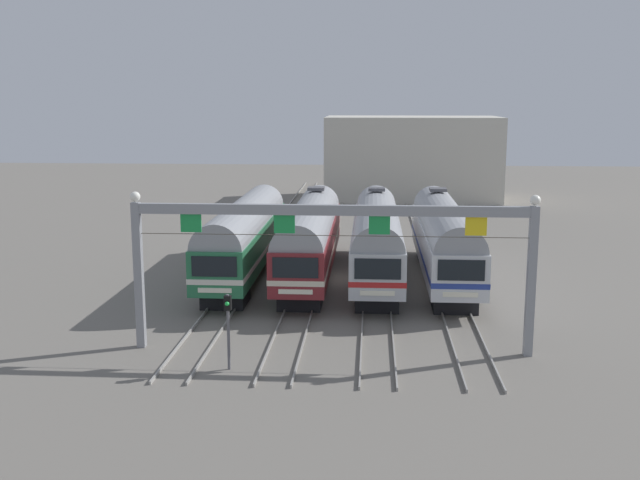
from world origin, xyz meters
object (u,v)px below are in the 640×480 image
commuter_train_silver (444,237)px  catenary_gantry (332,237)px  yard_signal_mast (228,317)px  commuter_train_green (244,234)px  commuter_train_stainless (377,236)px  commuter_train_maroon (310,235)px

commuter_train_silver → catenary_gantry: (-6.07, -13.50, 2.42)m
catenary_gantry → yard_signal_mast: bearing=-147.6°
yard_signal_mast → commuter_train_green: bearing=97.2°
commuter_train_green → commuter_train_stainless: 8.10m
commuter_train_stainless → commuter_train_silver: bearing=0.0°
catenary_gantry → yard_signal_mast: (-4.05, -2.57, -2.90)m
commuter_train_stainless → yard_signal_mast: (-6.07, -16.07, -0.49)m
commuter_train_green → commuter_train_silver: bearing=0.0°
commuter_train_stainless → commuter_train_silver: (4.05, 0.00, 0.00)m
commuter_train_maroon → catenary_gantry: bearing=-81.5°
commuter_train_stainless → catenary_gantry: size_ratio=1.04×
commuter_train_silver → commuter_train_stainless: bearing=180.0°
yard_signal_mast → commuter_train_maroon: bearing=82.8°
commuter_train_maroon → yard_signal_mast: bearing=-97.2°
commuter_train_silver → catenary_gantry: catenary_gantry is taller
commuter_train_green → commuter_train_stainless: size_ratio=1.00×
yard_signal_mast → commuter_train_silver: bearing=57.8°
commuter_train_maroon → commuter_train_stainless: 4.05m
catenary_gantry → yard_signal_mast: catenary_gantry is taller
commuter_train_silver → yard_signal_mast: bearing=-122.2°
commuter_train_maroon → yard_signal_mast: commuter_train_maroon is taller
commuter_train_green → catenary_gantry: 15.00m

